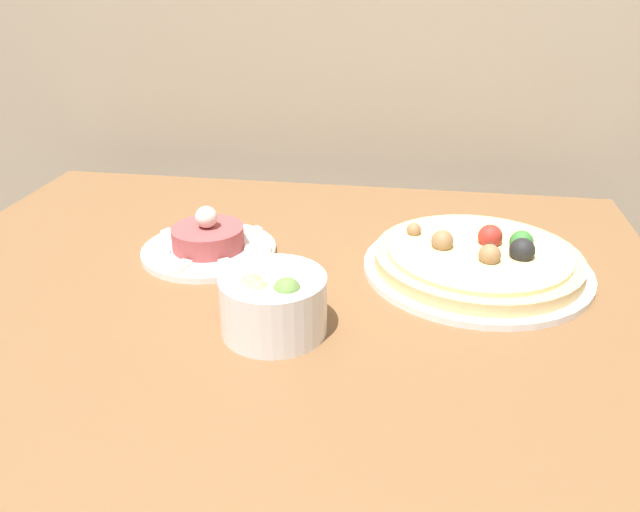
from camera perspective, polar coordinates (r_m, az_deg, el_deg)
name	(u,v)px	position (r m, az deg, el deg)	size (l,w,h in m)	color
dining_table	(279,351)	(0.92, -3.76, -8.68)	(1.09, 0.85, 0.76)	brown
pizza_plate	(478,260)	(0.92, 14.23, -0.36)	(0.32, 0.32, 0.06)	white
tartare_plate	(209,243)	(0.96, -10.15, 1.19)	(0.20, 0.20, 0.08)	white
small_bowl	(273,303)	(0.75, -4.29, -4.33)	(0.13, 0.13, 0.08)	white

